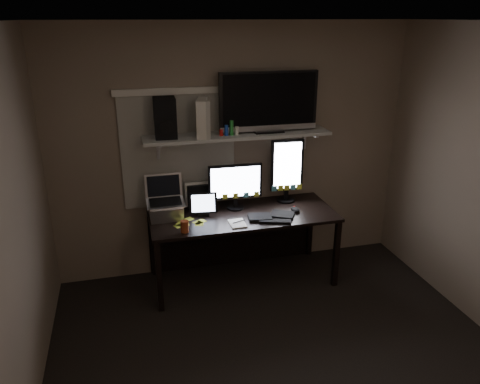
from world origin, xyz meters
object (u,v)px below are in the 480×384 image
object	(u,v)px
keyboard	(271,216)
cup	(185,226)
mouse	(295,210)
speaker	(165,118)
monitor_portrait	(287,170)
desk	(240,225)
monitor_landscape	(235,186)
laptop	(165,199)
tv	(269,102)
game_console	(202,118)
tablet	(203,204)

from	to	relation	value
keyboard	cup	xyz separation A→B (m)	(-0.84, -0.11, 0.04)
mouse	speaker	size ratio (longest dim) A/B	0.32
monitor_portrait	speaker	distance (m)	1.34
desk	speaker	world-z (taller)	speaker
monitor_landscape	laptop	distance (m)	0.70
monitor_portrait	tv	distance (m)	0.74
cup	laptop	bearing A→B (deg)	109.87
monitor_portrait	game_console	size ratio (longest dim) A/B	1.93
monitor_landscape	keyboard	bearing A→B (deg)	-45.91
monitor_portrait	speaker	xyz separation A→B (m)	(-1.20, 0.01, 0.60)
monitor_landscape	laptop	size ratio (longest dim) A/B	1.35
monitor_portrait	tablet	world-z (taller)	monitor_portrait
tv	desk	bearing A→B (deg)	-166.45
tablet	game_console	bearing A→B (deg)	78.13
tablet	laptop	world-z (taller)	laptop
keyboard	tv	size ratio (longest dim) A/B	0.48
cup	keyboard	bearing A→B (deg)	7.52
desk	game_console	xyz separation A→B (m)	(-0.34, 0.06, 1.10)
monitor_portrait	laptop	xyz separation A→B (m)	(-1.25, -0.13, -0.14)
desk	keyboard	size ratio (longest dim) A/B	3.97
keyboard	tv	xyz separation A→B (m)	(0.06, 0.35, 1.02)
desk	speaker	distance (m)	1.30
game_console	speaker	bearing A→B (deg)	-172.43
tablet	mouse	bearing A→B (deg)	-2.28
keyboard	cup	world-z (taller)	cup
tv	monitor_portrait	bearing A→B (deg)	6.59
keyboard	monitor_portrait	bearing A→B (deg)	71.84
tv	speaker	bearing A→B (deg)	178.82
laptop	tv	size ratio (longest dim) A/B	0.41
tv	game_console	distance (m)	0.65
game_console	tablet	bearing A→B (deg)	-93.31
monitor_landscape	tablet	world-z (taller)	monitor_landscape
mouse	speaker	xyz separation A→B (m)	(-1.19, 0.30, 0.91)
cup	speaker	distance (m)	1.01
monitor_portrait	cup	distance (m)	1.25
monitor_portrait	keyboard	bearing A→B (deg)	-124.21
monitor_landscape	tablet	xyz separation A→B (m)	(-0.34, -0.09, -0.12)
tablet	speaker	bearing A→B (deg)	156.96
laptop	tv	bearing A→B (deg)	6.11
tablet	game_console	xyz separation A→B (m)	(0.04, 0.12, 0.81)
tv	speaker	xyz separation A→B (m)	(-0.98, 0.03, -0.10)
game_console	monitor_landscape	bearing A→B (deg)	8.46
monitor_landscape	tv	xyz separation A→B (m)	(0.34, 0.04, 0.80)
monitor_portrait	cup	world-z (taller)	monitor_portrait
tablet	game_console	size ratio (longest dim) A/B	0.76
mouse	tablet	size ratio (longest dim) A/B	0.44
laptop	game_console	world-z (taller)	game_console
monitor_portrait	cup	bearing A→B (deg)	-153.97
tv	game_console	size ratio (longest dim) A/B	2.76
cup	tv	distance (m)	1.41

